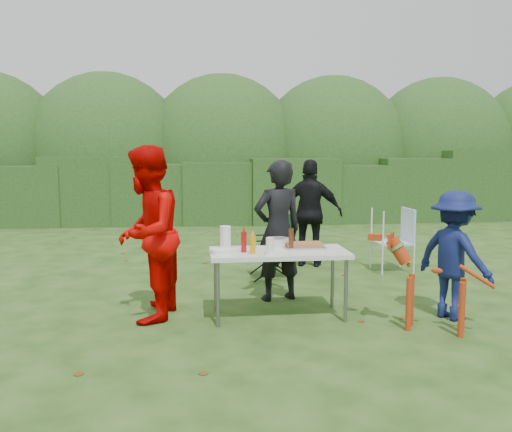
{
  "coord_description": "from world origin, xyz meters",
  "views": [
    {
      "loc": [
        -0.83,
        -5.83,
        1.81
      ],
      "look_at": [
        -0.05,
        0.95,
        1.0
      ],
      "focal_mm": 38.0,
      "sensor_mm": 36.0,
      "label": 1
    }
  ],
  "objects": [
    {
      "name": "paper_towel_roll",
      "position": [
        -0.49,
        0.06,
        0.87
      ],
      "size": [
        0.12,
        0.12,
        0.26
      ],
      "primitive_type": "cylinder",
      "color": "white",
      "rests_on": "folding_table"
    },
    {
      "name": "camping_chair",
      "position": [
        0.27,
        1.78,
        0.47
      ],
      "size": [
        0.64,
        0.64,
        0.94
      ],
      "primitive_type": null,
      "rotation": [
        0.0,
        0.0,
        3.24
      ],
      "color": "#163420",
      "rests_on": "ground"
    },
    {
      "name": "beer_bottle",
      "position": [
        0.22,
        -0.05,
        0.86
      ],
      "size": [
        0.06,
        0.06,
        0.24
      ],
      "primitive_type": "cylinder",
      "color": "#47230F",
      "rests_on": "folding_table"
    },
    {
      "name": "person_cook",
      "position": [
        0.18,
        0.62,
        0.86
      ],
      "size": [
        0.72,
        0.57,
        1.71
      ],
      "primitive_type": "imported",
      "rotation": [
        0.0,
        0.0,
        3.43
      ],
      "color": "black",
      "rests_on": "ground"
    },
    {
      "name": "lawn_chair",
      "position": [
        2.16,
        2.01,
        0.48
      ],
      "size": [
        0.57,
        0.57,
        0.97
      ],
      "primitive_type": null,
      "rotation": [
        0.0,
        0.0,
        3.14
      ],
      "color": "#52A4DB",
      "rests_on": "ground"
    },
    {
      "name": "shrub_backdrop",
      "position": [
        0.0,
        9.6,
        1.6
      ],
      "size": [
        20.0,
        2.6,
        3.2
      ],
      "primitive_type": "ellipsoid",
      "color": "#3D6628",
      "rests_on": "ground"
    },
    {
      "name": "pasta_bowl",
      "position": [
        0.1,
        0.16,
        0.79
      ],
      "size": [
        0.26,
        0.26,
        0.1
      ],
      "primitive_type": "cylinder",
      "color": "silver",
      "rests_on": "folding_table"
    },
    {
      "name": "child",
      "position": [
        1.96,
        -0.35,
        0.7
      ],
      "size": [
        0.88,
        1.04,
        1.4
      ],
      "primitive_type": "imported",
      "rotation": [
        0.0,
        0.0,
        2.05
      ],
      "color": "#10194E",
      "rests_on": "ground"
    },
    {
      "name": "cup_stack",
      "position": [
        -0.05,
        -0.3,
        0.83
      ],
      "size": [
        0.08,
        0.08,
        0.18
      ],
      "primitive_type": "cylinder",
      "color": "white",
      "rests_on": "folding_table"
    },
    {
      "name": "plate_stack",
      "position": [
        -0.54,
        -0.19,
        0.77
      ],
      "size": [
        0.24,
        0.24,
        0.05
      ],
      "primitive_type": "cylinder",
      "color": "white",
      "rests_on": "folding_table"
    },
    {
      "name": "person_red_jacket",
      "position": [
        -1.34,
        -0.01,
        0.94
      ],
      "size": [
        0.87,
        1.03,
        1.88
      ],
      "primitive_type": "imported",
      "rotation": [
        0.0,
        0.0,
        -1.76
      ],
      "color": "#C60200",
      "rests_on": "ground"
    },
    {
      "name": "person_black_puffy",
      "position": [
        1.0,
        2.52,
        0.85
      ],
      "size": [
        1.07,
        0.71,
        1.69
      ],
      "primitive_type": "imported",
      "rotation": [
        0.0,
        0.0,
        2.82
      ],
      "color": "black",
      "rests_on": "ground"
    },
    {
      "name": "mustard_bottle",
      "position": [
        -0.22,
        -0.24,
        0.84
      ],
      "size": [
        0.06,
        0.06,
        0.2
      ],
      "primitive_type": "cylinder",
      "color": "orange",
      "rests_on": "folding_table"
    },
    {
      "name": "ketchup_bottle",
      "position": [
        -0.3,
        -0.13,
        0.85
      ],
      "size": [
        0.06,
        0.06,
        0.22
      ],
      "primitive_type": "cylinder",
      "color": "#A10F0F",
      "rests_on": "folding_table"
    },
    {
      "name": "dog",
      "position": [
        1.58,
        -0.75,
        0.48
      ],
      "size": [
        1.07,
        0.85,
        0.95
      ],
      "primitive_type": null,
      "rotation": [
        0.0,
        0.0,
        2.62
      ],
      "color": "#A33212",
      "rests_on": "ground"
    },
    {
      "name": "ground",
      "position": [
        0.0,
        0.0,
        0.0
      ],
      "size": [
        80.0,
        80.0,
        0.0
      ],
      "primitive_type": "plane",
      "color": "#1E4211"
    },
    {
      "name": "hedge_row",
      "position": [
        0.0,
        8.0,
        0.85
      ],
      "size": [
        22.0,
        1.4,
        1.7
      ],
      "primitive_type": "cube",
      "color": "#23471C",
      "rests_on": "ground"
    },
    {
      "name": "folding_table",
      "position": [
        0.08,
        -0.08,
        0.69
      ],
      "size": [
        1.5,
        0.7,
        0.74
      ],
      "color": "silver",
      "rests_on": "ground"
    },
    {
      "name": "food_tray",
      "position": [
        0.39,
        0.06,
        0.75
      ],
      "size": [
        0.45,
        0.3,
        0.02
      ],
      "primitive_type": "cube",
      "color": "#B7B7BA",
      "rests_on": "folding_table"
    },
    {
      "name": "focaccia_bread",
      "position": [
        0.39,
        0.06,
        0.78
      ],
      "size": [
        0.4,
        0.26,
        0.04
      ],
      "primitive_type": "cube",
      "color": "#9A6837",
      "rests_on": "food_tray"
    }
  ]
}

